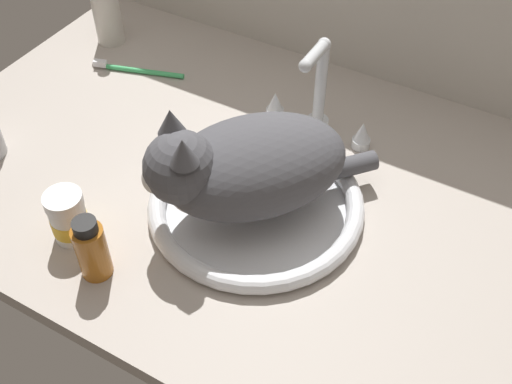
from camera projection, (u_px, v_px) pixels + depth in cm
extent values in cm
cube|color=#ADA399|center=(268.00, 192.00, 103.32)|extent=(122.99, 73.40, 3.00)
torus|color=white|center=(256.00, 203.00, 97.61)|extent=(33.79, 33.79, 2.83)
cylinder|color=white|center=(256.00, 208.00, 98.42)|extent=(29.55, 29.55, 0.60)
cylinder|color=silver|center=(317.00, 125.00, 110.94)|extent=(4.00, 4.00, 2.59)
cylinder|color=silver|center=(321.00, 84.00, 104.51)|extent=(2.00, 2.00, 15.26)
sphere|color=silver|center=(324.00, 44.00, 99.01)|extent=(2.20, 2.20, 2.20)
cylinder|color=silver|center=(315.00, 55.00, 96.97)|extent=(2.00, 6.77, 2.00)
sphere|color=silver|center=(305.00, 66.00, 94.92)|extent=(2.10, 2.10, 2.10)
cylinder|color=silver|center=(275.00, 112.00, 114.18)|extent=(3.20, 3.20, 1.60)
cone|color=silver|center=(275.00, 101.00, 112.33)|extent=(2.88, 2.88, 3.55)
cylinder|color=silver|center=(361.00, 143.00, 108.41)|extent=(3.20, 3.20, 1.60)
cone|color=silver|center=(363.00, 131.00, 106.56)|extent=(2.88, 2.88, 3.55)
ellipsoid|color=#4C4C51|center=(256.00, 166.00, 91.76)|extent=(31.48, 32.50, 13.41)
sphere|color=#4C4C51|center=(181.00, 167.00, 86.85)|extent=(10.67, 10.67, 10.67)
cone|color=#4C4C51|center=(183.00, 152.00, 80.63)|extent=(4.05, 4.05, 4.00)
cone|color=#4C4C51|center=(171.00, 122.00, 84.81)|extent=(4.05, 4.05, 4.00)
ellipsoid|color=silver|center=(153.00, 180.00, 86.69)|extent=(5.48, 5.35, 3.41)
ellipsoid|color=silver|center=(192.00, 185.00, 89.98)|extent=(12.40, 12.21, 7.38)
cylinder|color=#4C4C51|center=(345.00, 167.00, 98.91)|extent=(9.23, 9.95, 3.20)
cylinder|color=white|center=(69.00, 221.00, 92.58)|extent=(5.44, 5.44, 6.70)
cylinder|color=gold|center=(70.00, 223.00, 92.97)|extent=(5.60, 5.60, 2.68)
cylinder|color=white|center=(63.00, 201.00, 89.49)|extent=(5.71, 5.71, 1.88)
cylinder|color=#B2661E|center=(92.00, 252.00, 87.16)|extent=(4.51, 4.51, 8.86)
cylinder|color=black|center=(85.00, 227.00, 83.32)|extent=(3.38, 3.38, 1.80)
cylinder|color=silver|center=(106.00, 11.00, 127.05)|extent=(5.55, 5.55, 13.87)
cylinder|color=#3FB266|center=(145.00, 71.00, 123.52)|extent=(15.51, 5.69, 1.00)
cube|color=white|center=(100.00, 63.00, 124.44)|extent=(2.84, 1.92, 1.20)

